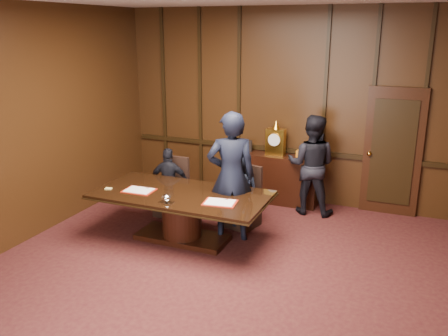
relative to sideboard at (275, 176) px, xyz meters
name	(u,v)px	position (x,y,z in m)	size (l,w,h in m)	color
room	(207,151)	(0.07, -3.12, 1.24)	(7.00, 7.04, 3.50)	#340E11
sideboard	(275,176)	(0.00, 0.00, 0.00)	(1.60, 0.45, 1.54)	black
conference_table	(182,208)	(-0.81, -2.16, 0.02)	(2.62, 1.32, 0.76)	black
folder_left	(139,190)	(-1.44, -2.33, 0.28)	(0.47, 0.35, 0.02)	#9F1E0E
folder_right	(220,202)	(-0.11, -2.33, 0.28)	(0.50, 0.39, 0.02)	#9F1E0E
inkstand	(166,199)	(-0.81, -2.61, 0.33)	(0.20, 0.14, 0.12)	white
notepad	(108,189)	(-1.92, -2.43, 0.28)	(0.10, 0.07, 0.01)	#F6D778
chair_left	(172,198)	(-1.46, -1.28, -0.19)	(0.49, 0.49, 0.99)	black
chair_right	(243,208)	(-0.15, -1.28, -0.19)	(0.58, 0.58, 0.99)	black
signatory_left	(169,182)	(-1.46, -1.36, 0.11)	(0.70, 0.29, 1.19)	black
signatory_right	(241,190)	(-0.16, -1.36, 0.15)	(0.63, 0.41, 1.28)	black
witness_left	(231,177)	(-0.14, -1.82, 0.51)	(0.72, 0.47, 1.98)	black
witness_right	(311,165)	(0.73, -0.29, 0.38)	(0.84, 0.66, 1.73)	black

